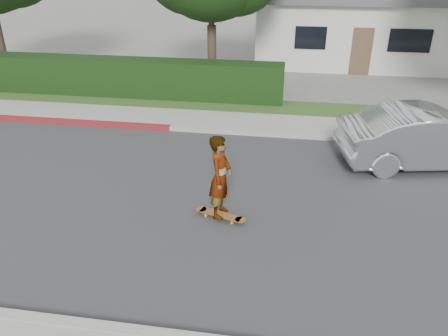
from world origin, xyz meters
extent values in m
plane|color=slate|center=(0.00, 0.00, 0.00)|extent=(120.00, 120.00, 0.00)
cube|color=#2D2D30|center=(0.00, 0.00, 0.01)|extent=(60.00, 8.00, 0.01)
cube|color=#9E9E99|center=(0.00, 4.10, 0.07)|extent=(60.00, 0.20, 0.15)
cube|color=maroon|center=(-5.00, 4.10, 0.08)|extent=(12.00, 0.21, 0.15)
cube|color=gray|center=(0.00, 5.00, 0.06)|extent=(60.00, 1.60, 0.12)
cube|color=#2D4C1E|center=(0.00, 6.60, 0.05)|extent=(60.00, 1.60, 0.10)
cube|color=black|center=(-3.00, 7.20, 0.75)|extent=(15.00, 1.00, 1.50)
cylinder|color=#33261C|center=(-7.50, 8.50, 1.35)|extent=(0.36, 0.36, 2.70)
cylinder|color=#33261C|center=(1.50, 9.00, 1.26)|extent=(0.36, 0.36, 2.52)
cylinder|color=#33261C|center=(1.50, 9.00, 3.15)|extent=(0.24, 0.24, 2.10)
cube|color=beige|center=(8.00, 16.00, 1.50)|extent=(10.00, 8.00, 3.00)
cube|color=black|center=(5.50, 11.98, 1.60)|extent=(1.40, 0.06, 1.00)
cube|color=black|center=(9.80, 11.98, 1.60)|extent=(1.80, 0.06, 1.00)
cube|color=brown|center=(7.80, 11.98, 1.05)|extent=(0.90, 0.06, 2.10)
cylinder|color=gold|center=(3.10, -0.70, 0.04)|extent=(0.07, 0.05, 0.06)
cylinder|color=gold|center=(3.15, -0.52, 0.04)|extent=(0.07, 0.05, 0.06)
cylinder|color=gold|center=(3.71, -0.88, 0.04)|extent=(0.07, 0.05, 0.06)
cylinder|color=gold|center=(3.76, -0.71, 0.04)|extent=(0.07, 0.05, 0.06)
cube|color=silver|center=(3.13, -0.61, 0.09)|extent=(0.11, 0.20, 0.03)
cube|color=silver|center=(3.74, -0.80, 0.09)|extent=(0.11, 0.20, 0.03)
cube|color=brown|center=(3.43, -0.70, 0.11)|extent=(0.98, 0.51, 0.02)
cylinder|color=brown|center=(2.97, -0.56, 0.11)|extent=(0.29, 0.29, 0.02)
cylinder|color=brown|center=(3.89, -0.85, 0.11)|extent=(0.29, 0.29, 0.02)
imported|color=white|center=(3.43, -0.70, 1.05)|extent=(0.53, 0.73, 1.85)
imported|color=#B3B5BB|center=(8.55, 2.80, 0.79)|extent=(5.01, 2.58, 1.57)
camera|label=1|loc=(4.74, -8.62, 5.38)|focal=35.00mm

